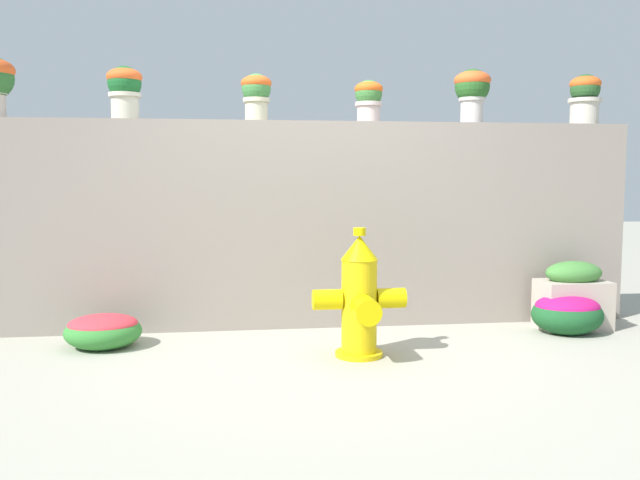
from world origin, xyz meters
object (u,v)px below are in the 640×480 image
(potted_plant_5, at_px, (585,96))
(potted_plant_1, at_px, (125,88))
(flower_bush_right, at_px, (103,330))
(fire_hydrant, at_px, (360,300))
(potted_plant_3, at_px, (369,98))
(flower_bush_left, at_px, (567,312))
(planter_box, at_px, (573,296))
(potted_plant_4, at_px, (472,89))
(potted_plant_2, at_px, (256,92))

(potted_plant_5, bearing_deg, potted_plant_1, -179.44)
(potted_plant_5, xyz_separation_m, flower_bush_right, (-3.72, -0.55, -1.68))
(fire_hydrant, bearing_deg, potted_plant_3, 75.69)
(potted_plant_3, xyz_separation_m, flower_bush_right, (-1.94, -0.57, -1.64))
(potted_plant_3, height_order, fire_hydrant, potted_plant_3)
(potted_plant_5, relative_size, flower_bush_right, 0.80)
(potted_plant_3, bearing_deg, potted_plant_5, -0.44)
(flower_bush_left, xyz_separation_m, planter_box, (0.11, 0.13, 0.09))
(flower_bush_left, distance_m, flower_bush_right, 3.33)
(potted_plant_1, distance_m, flower_bush_left, 3.66)
(potted_plant_1, xyz_separation_m, potted_plant_4, (2.66, 0.03, 0.04))
(potted_plant_1, xyz_separation_m, potted_plant_3, (1.83, 0.05, -0.04))
(potted_plant_3, bearing_deg, flower_bush_left, -22.61)
(flower_bush_left, bearing_deg, fire_hydrant, -164.69)
(fire_hydrant, bearing_deg, potted_plant_5, 26.47)
(potted_plant_3, bearing_deg, flower_bush_right, -163.75)
(potted_plant_2, relative_size, fire_hydrant, 0.43)
(potted_plant_1, distance_m, potted_plant_3, 1.83)
(potted_plant_2, height_order, flower_bush_left, potted_plant_2)
(potted_plant_3, bearing_deg, potted_plant_4, -1.38)
(fire_hydrant, xyz_separation_m, planter_box, (1.77, 0.58, -0.13))
(potted_plant_5, distance_m, flower_bush_left, 1.79)
(fire_hydrant, bearing_deg, potted_plant_2, 121.78)
(potted_plant_3, relative_size, potted_plant_4, 0.77)
(potted_plant_2, bearing_deg, planter_box, -9.51)
(potted_plant_1, relative_size, flower_bush_right, 0.76)
(planter_box, bearing_deg, potted_plant_4, 147.62)
(flower_bush_right, bearing_deg, flower_bush_left, -0.24)
(potted_plant_3, bearing_deg, potted_plant_1, -178.46)
(flower_bush_right, bearing_deg, potted_plant_3, 16.25)
(potted_plant_5, height_order, planter_box, potted_plant_5)
(planter_box, bearing_deg, potted_plant_5, 57.25)
(flower_bush_left, relative_size, planter_box, 1.02)
(potted_plant_1, xyz_separation_m, fire_hydrant, (1.57, -0.98, -1.43))
(fire_hydrant, bearing_deg, potted_plant_1, 147.95)
(potted_plant_2, xyz_separation_m, potted_plant_3, (0.87, 0.05, -0.02))
(flower_bush_right, bearing_deg, potted_plant_5, 8.43)
(fire_hydrant, relative_size, flower_bush_right, 1.62)
(potted_plant_3, bearing_deg, fire_hydrant, -104.31)
(potted_plant_1, height_order, flower_bush_left, potted_plant_1)
(flower_bush_right, bearing_deg, potted_plant_4, 11.15)
(potted_plant_1, relative_size, potted_plant_2, 1.10)
(potted_plant_2, distance_m, potted_plant_4, 1.70)
(potted_plant_3, height_order, flower_bush_left, potted_plant_3)
(fire_hydrant, bearing_deg, flower_bush_left, 15.31)
(potted_plant_2, relative_size, flower_bush_left, 0.68)
(potted_plant_4, bearing_deg, potted_plant_3, 178.62)
(planter_box, bearing_deg, flower_bush_left, -130.45)
(potted_plant_3, xyz_separation_m, potted_plant_4, (0.83, -0.02, 0.08))
(flower_bush_right, distance_m, planter_box, 3.45)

